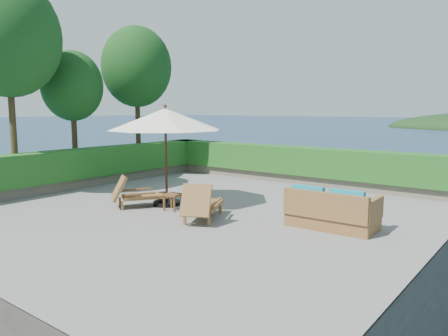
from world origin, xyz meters
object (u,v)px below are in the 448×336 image
Objects in this scene: patio_umbrella at (165,120)px; lounge_left at (137,194)px; wicker_loveseat at (331,212)px; lounge_right at (202,204)px; side_table at (173,197)px.

patio_umbrella is 2.22m from lounge_left.
patio_umbrella reaches higher than lounge_left.
patio_umbrella is 1.89× the size of wicker_loveseat.
patio_umbrella is 2.10× the size of lounge_right.
side_table is at bearing -168.97° from wicker_loveseat.
patio_umbrella is 2.87m from lounge_right.
lounge_left is 2.42m from lounge_right.
lounge_left is at bearing -126.38° from patio_umbrella.
lounge_right is (1.92, -0.70, -2.02)m from patio_umbrella.
side_table is at bearing 49.52° from lounge_left.
lounge_right reaches higher than lounge_left.
lounge_left is at bearing -167.98° from wicker_loveseat.
lounge_left is 0.90× the size of lounge_right.
patio_umbrella is at bearing -174.49° from wicker_loveseat.
side_table is 0.24× the size of wicker_loveseat.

